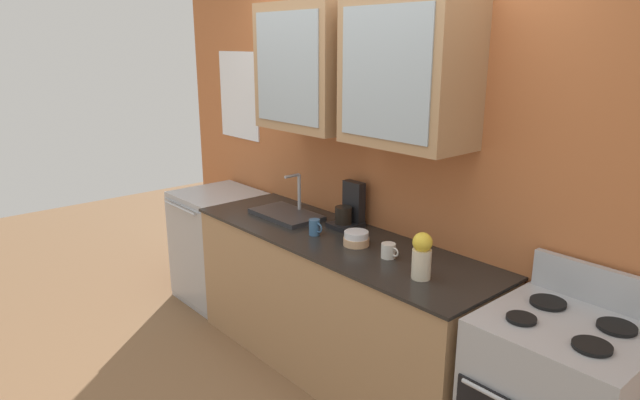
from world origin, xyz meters
name	(u,v)px	position (x,y,z in m)	size (l,w,h in m)	color
ground_plane	(334,366)	(0.00, 0.00, 0.00)	(10.00, 10.00, 0.00)	brown
back_wall_unit	(374,127)	(0.00, 0.32, 1.54)	(4.40, 0.48, 2.84)	#B76638
counter	(335,304)	(0.00, 0.00, 0.45)	(2.17, 0.67, 0.90)	#A87F56
sink_faucet	(287,213)	(-0.53, 0.03, 0.92)	(0.50, 0.29, 0.29)	#2D2D30
bowl_stack	(356,239)	(0.18, 0.00, 0.94)	(0.15, 0.15, 0.08)	#E0AD7F
vase	(422,255)	(0.73, -0.09, 1.02)	(0.10, 0.10, 0.24)	beige
cup_near_sink	(315,227)	(-0.11, -0.07, 0.95)	(0.11, 0.07, 0.10)	#38608C
cup_near_bowls	(389,251)	(0.44, -0.01, 0.94)	(0.11, 0.08, 0.08)	silver
dishwasher	(220,246)	(-1.38, 0.00, 0.45)	(0.62, 0.65, 0.90)	#ADAFB5
coffee_maker	(349,210)	(-0.10, 0.21, 1.00)	(0.17, 0.20, 0.29)	black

